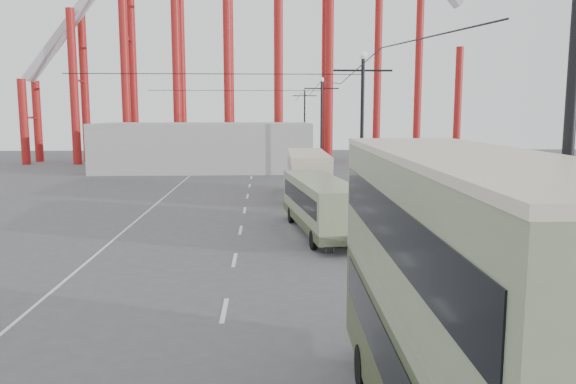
{
  "coord_description": "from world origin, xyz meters",
  "views": [
    {
      "loc": [
        0.27,
        -12.64,
        6.01
      ],
      "look_at": [
        1.16,
        8.78,
        3.0
      ],
      "focal_mm": 35.0,
      "sensor_mm": 36.0,
      "label": 1
    }
  ],
  "objects_px": {
    "pedestrian": "(329,231)",
    "single_decker_green": "(320,203)",
    "single_decker_cream": "(308,172)",
    "double_decker_bus": "(462,299)"
  },
  "relations": [
    {
      "from": "pedestrian",
      "to": "single_decker_green",
      "type": "bearing_deg",
      "value": -95.51
    },
    {
      "from": "single_decker_green",
      "to": "single_decker_cream",
      "type": "relative_size",
      "value": 0.94
    },
    {
      "from": "double_decker_bus",
      "to": "pedestrian",
      "type": "height_order",
      "value": "double_decker_bus"
    },
    {
      "from": "single_decker_green",
      "to": "pedestrian",
      "type": "relative_size",
      "value": 5.06
    },
    {
      "from": "single_decker_cream",
      "to": "pedestrian",
      "type": "relative_size",
      "value": 5.39
    },
    {
      "from": "single_decker_cream",
      "to": "pedestrian",
      "type": "bearing_deg",
      "value": -89.96
    },
    {
      "from": "single_decker_green",
      "to": "pedestrian",
      "type": "distance_m",
      "value": 3.99
    },
    {
      "from": "double_decker_bus",
      "to": "pedestrian",
      "type": "bearing_deg",
      "value": 93.25
    },
    {
      "from": "double_decker_bus",
      "to": "single_decker_green",
      "type": "distance_m",
      "value": 19.03
    },
    {
      "from": "single_decker_cream",
      "to": "pedestrian",
      "type": "xyz_separation_m",
      "value": [
        -0.3,
        -16.11,
        -0.86
      ]
    }
  ]
}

